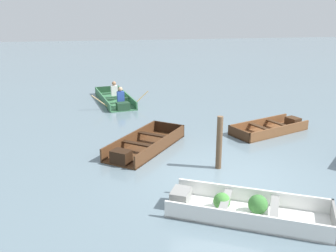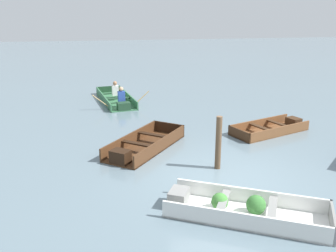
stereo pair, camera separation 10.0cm
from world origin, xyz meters
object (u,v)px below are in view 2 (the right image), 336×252
Objects in this scene: rowboat_green_with_crew at (117,99)px; skiff_dark_varnish_mid_moored at (143,146)px; dinghy_white_foreground at (240,208)px; mooring_post at (218,143)px; skiff_wooden_brown_far_moored at (272,129)px.

skiff_dark_varnish_mid_moored is at bearing -84.97° from rowboat_green_with_crew.
dinghy_white_foreground is 0.89× the size of rowboat_green_with_crew.
mooring_post is at bearing -42.76° from skiff_dark_varnish_mid_moored.
dinghy_white_foreground reaches higher than skiff_dark_varnish_mid_moored.
rowboat_green_with_crew is 7.82m from mooring_post.
dinghy_white_foreground is 5.62m from skiff_wooden_brown_far_moored.
mooring_post is (2.26, -7.47, 0.53)m from rowboat_green_with_crew.
dinghy_white_foreground reaches higher than skiff_wooden_brown_far_moored.
skiff_wooden_brown_far_moored is at bearing 58.88° from dinghy_white_foreground.
dinghy_white_foreground is 2.35m from mooring_post.
skiff_dark_varnish_mid_moored reaches higher than skiff_wooden_brown_far_moored.
skiff_dark_varnish_mid_moored is 0.81× the size of rowboat_green_with_crew.
skiff_dark_varnish_mid_moored is 2.16× the size of mooring_post.
skiff_dark_varnish_mid_moored is 2.45m from mooring_post.
mooring_post reaches higher than dinghy_white_foreground.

